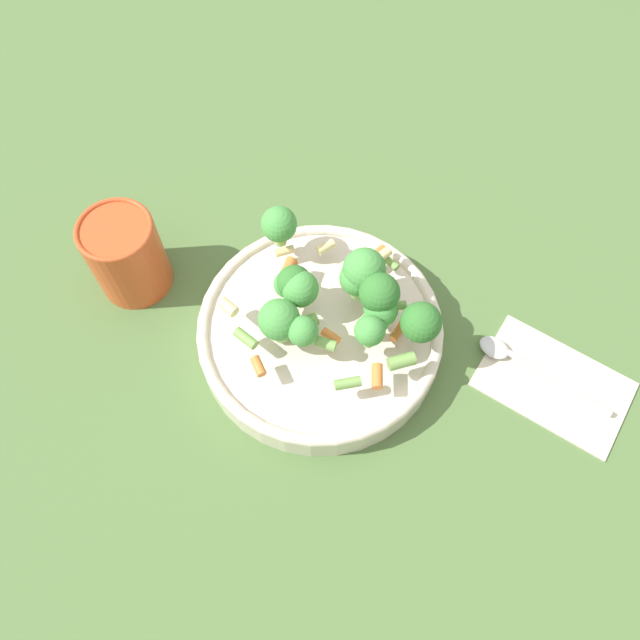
% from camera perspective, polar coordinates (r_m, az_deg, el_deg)
% --- Properties ---
extents(ground_plane, '(3.00, 3.00, 0.00)m').
position_cam_1_polar(ground_plane, '(0.74, -0.00, -1.88)').
color(ground_plane, '#4C6B38').
extents(bowl, '(0.28, 0.28, 0.04)m').
position_cam_1_polar(bowl, '(0.72, -0.00, -1.07)').
color(bowl, beige).
rests_on(bowl, ground_plane).
extents(pasta_salad, '(0.24, 0.21, 0.08)m').
position_cam_1_polar(pasta_salad, '(0.67, 1.71, 2.35)').
color(pasta_salad, '#8CB766').
rests_on(pasta_salad, bowl).
extents(cup, '(0.09, 0.09, 0.11)m').
position_cam_1_polar(cup, '(0.77, -17.31, 5.75)').
color(cup, '#CC4C23').
rests_on(cup, ground_plane).
extents(napkin, '(0.20, 0.17, 0.01)m').
position_cam_1_polar(napkin, '(0.77, 20.59, -5.48)').
color(napkin, beige).
rests_on(napkin, ground_plane).
extents(spoon, '(0.15, 0.10, 0.01)m').
position_cam_1_polar(spoon, '(0.76, 17.76, -3.40)').
color(spoon, silver).
rests_on(spoon, napkin).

